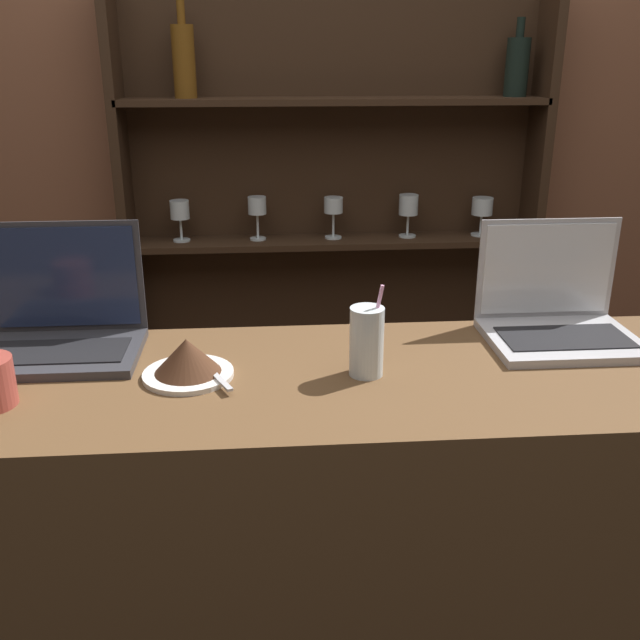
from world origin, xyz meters
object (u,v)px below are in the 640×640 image
(laptop_far, at_px, (557,314))
(cake_plate, at_px, (187,360))
(laptop_near, at_px, (61,324))
(water_glass, at_px, (367,341))

(laptop_far, distance_m, cake_plate, 0.78)
(laptop_near, relative_size, laptop_far, 1.03)
(laptop_far, distance_m, water_glass, 0.46)
(laptop_near, relative_size, cake_plate, 1.79)
(laptop_near, bearing_deg, cake_plate, -29.29)
(cake_plate, bearing_deg, laptop_far, 10.64)
(laptop_far, bearing_deg, water_glass, -159.80)
(laptop_near, xyz_separation_m, cake_plate, (0.26, -0.15, -0.02))
(cake_plate, distance_m, water_glass, 0.34)
(laptop_far, bearing_deg, cake_plate, -169.36)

